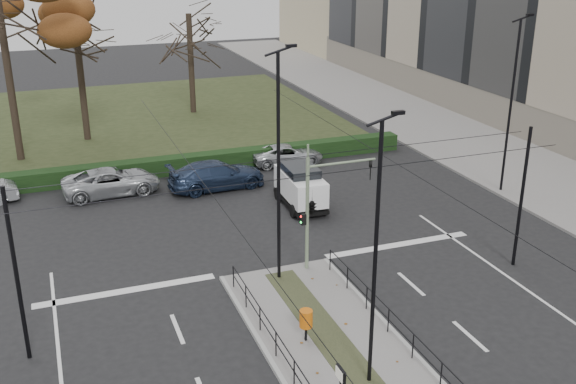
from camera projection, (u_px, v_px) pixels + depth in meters
name	position (u px, v px, depth m)	size (l,w,h in m)	color
ground	(322.00, 333.00, 23.49)	(140.00, 140.00, 0.00)	black
median_island	(353.00, 371.00, 21.27)	(4.40, 15.00, 0.14)	slate
sidewalk_east	(431.00, 127.00, 48.61)	(8.00, 90.00, 0.14)	slate
park	(76.00, 124.00, 49.54)	(38.00, 26.00, 0.10)	#252E17
hedge	(93.00, 174.00, 37.64)	(38.00, 1.00, 1.00)	black
median_railing	(356.00, 349.00, 20.86)	(4.14, 13.24, 0.92)	black
catenary	(306.00, 225.00, 23.69)	(20.00, 34.00, 6.00)	black
traffic_light	(314.00, 205.00, 26.89)	(3.28, 1.82, 4.76)	gray
litter_bin	(306.00, 319.00, 22.51)	(0.45, 0.45, 1.15)	black
info_panel	(340.00, 381.00, 18.31)	(0.11, 0.49, 1.89)	black
streetlamp_median_near	(376.00, 254.00, 19.22)	(0.71, 0.14, 8.46)	black
streetlamp_median_far	(279.00, 166.00, 25.35)	(0.77, 0.16, 9.22)	black
streetlamp_sidewalk	(511.00, 104.00, 34.72)	(0.77, 0.16, 9.23)	black
parked_car_third	(217.00, 175.00, 36.70)	(2.15, 5.28, 1.53)	#1F2D48
parked_car_fourth	(111.00, 182.00, 35.88)	(2.36, 5.11, 1.42)	#ACB0B4
white_van	(300.00, 185.00, 34.10)	(1.95, 3.98, 2.17)	white
bare_tree_center	(189.00, 21.00, 50.22)	(5.51, 5.51, 9.95)	black
bare_tree_near	(74.00, 17.00, 42.78)	(6.03, 6.03, 11.54)	black
parked_car_fifth	(288.00, 154.00, 40.72)	(1.99, 4.32, 1.20)	#ACB0B4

